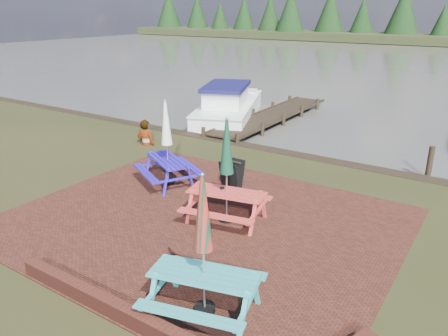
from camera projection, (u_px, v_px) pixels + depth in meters
ground at (176, 239)px, 9.81m from camera, size 120.00×120.00×0.00m
paving at (202, 221)px, 10.59m from camera, size 9.00×7.50×0.02m
brick_wall at (184, 333)px, 6.76m from camera, size 6.21×1.79×0.30m
water at (440, 66)px, 38.80m from camera, size 120.00×60.00×0.02m
picnic_table_teal at (204, 268)px, 7.14m from camera, size 2.15×2.01×2.51m
picnic_table_red at (227, 187)px, 10.31m from camera, size 2.12×1.96×2.56m
picnic_table_blue at (168, 156)px, 12.59m from camera, size 2.32×2.25×2.47m
chalkboard at (232, 176)px, 12.17m from camera, size 0.57×0.55×0.91m
jetty at (271, 116)px, 20.41m from camera, size 1.76×9.08×1.00m
boat_jetty at (229, 108)px, 20.83m from camera, size 4.72×7.16×1.97m
person at (144, 120)px, 16.17m from camera, size 0.78×0.60×1.93m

